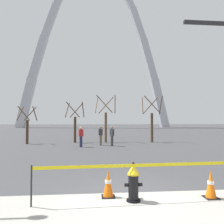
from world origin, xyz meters
TOP-DOWN VIEW (x-y plane):
  - ground_plane at (0.00, 0.00)m, footprint 240.00×240.00m
  - fire_hydrant at (0.06, -0.52)m, footprint 0.46×0.48m
  - caution_tape_barrier at (0.43, -0.55)m, footprint 5.81×0.31m
  - traffic_cone_by_hydrant at (-0.56, -0.15)m, footprint 0.36×0.36m
  - traffic_cone_mid_sidewalk at (2.15, -0.49)m, footprint 0.36×0.36m
  - monument_arch at (0.00, 61.95)m, footprint 45.97×2.35m
  - tree_far_left at (-6.68, 14.29)m, footprint 1.56×1.57m
  - tree_left_mid at (-2.54, 15.09)m, footprint 1.76×1.77m
  - tree_center_left at (0.35, 15.16)m, footprint 2.05×2.06m
  - tree_center_right at (4.75, 14.79)m, footprint 2.02×2.03m
  - pedestrian_walking_left at (-0.24, 12.59)m, footprint 0.34×0.22m
  - pedestrian_standing_center at (0.66, 11.96)m, footprint 0.36×0.39m
  - pedestrian_walking_right at (-1.82, 11.44)m, footprint 0.38×0.29m

SIDE VIEW (x-z plane):
  - ground_plane at x=0.00m, z-range 0.00..0.00m
  - traffic_cone_by_hydrant at x=-0.56m, z-range -0.01..0.72m
  - traffic_cone_mid_sidewalk at x=2.15m, z-range -0.01..0.72m
  - fire_hydrant at x=0.06m, z-range -0.03..0.96m
  - caution_tape_barrier at x=0.43m, z-range 0.19..1.20m
  - pedestrian_walking_left at x=-0.24m, z-range 0.02..1.61m
  - pedestrian_standing_center at x=0.66m, z-range 0.02..1.61m
  - pedestrian_walking_right at x=-1.82m, z-range 0.02..1.61m
  - tree_far_left at x=-6.68m, z-range -0.19..3.15m
  - tree_left_mid at x=-2.54m, z-range -0.21..3.59m
  - tree_center_right at x=4.75m, z-range -0.24..4.14m
  - tree_center_left at x=0.35m, z-range -0.25..4.21m
  - monument_arch at x=0.00m, z-range -3.55..49.23m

